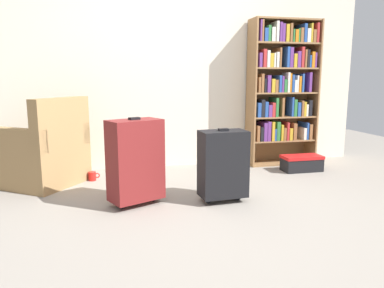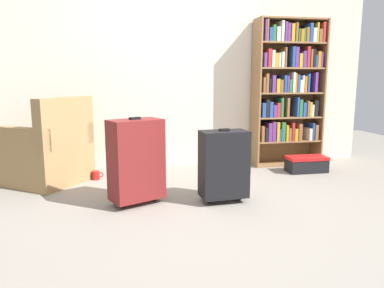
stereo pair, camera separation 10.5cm
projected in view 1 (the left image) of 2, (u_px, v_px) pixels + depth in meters
The scene contains 8 objects.
ground_plane at pixel (213, 220), 2.84m from camera, with size 8.60×8.60×0.00m, color gray.
back_wall at pixel (170, 60), 4.44m from camera, with size 4.91×0.10×2.60m, color beige.
bookshelf at pixel (282, 88), 4.60m from camera, with size 0.86×0.30×1.79m.
armchair at pixel (44, 154), 3.77m from camera, with size 0.98×0.98×0.90m.
mug at pixel (93, 176), 3.95m from camera, with size 0.12×0.08×0.10m.
storage_box at pixel (302, 163), 4.36m from camera, with size 0.47×0.23×0.19m.
suitcase_dark_red at pixel (135, 160), 3.14m from camera, with size 0.51×0.41×0.76m.
suitcase_black at pixel (223, 164), 3.23m from camera, with size 0.42×0.27×0.66m.
Camera 1 is at (-0.76, -2.59, 1.08)m, focal length 34.41 mm.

